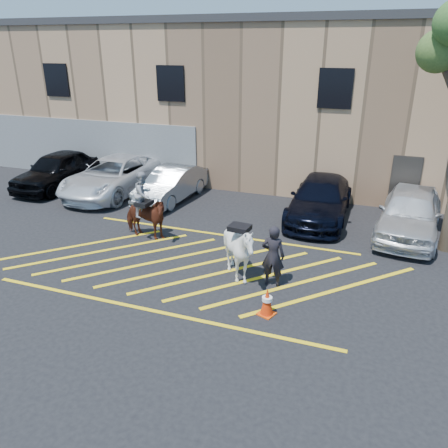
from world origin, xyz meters
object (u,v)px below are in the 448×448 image
(car_black_suv, at_px, (58,170))
(handler, at_px, (273,256))
(car_blue_suv, at_px, (320,199))
(traffic_cone, at_px, (267,301))
(mounted_bay, at_px, (145,212))
(saddled_white, at_px, (239,251))
(car_silver_sedan, at_px, (171,184))
(car_white_pickup, at_px, (114,176))
(car_white_suv, at_px, (410,212))

(car_black_suv, relative_size, handler, 2.75)
(car_blue_suv, xyz_separation_m, traffic_cone, (-0.27, -7.05, -0.38))
(mounted_bay, height_order, saddled_white, mounted_bay)
(mounted_bay, xyz_separation_m, saddled_white, (3.86, -1.65, -0.06))
(handler, bearing_deg, car_blue_suv, -95.87)
(car_silver_sedan, bearing_deg, handler, -39.05)
(car_silver_sedan, bearing_deg, car_black_suv, -174.15)
(car_white_pickup, bearing_deg, mounted_bay, -44.60)
(car_white_suv, bearing_deg, car_white_pickup, -176.12)
(car_black_suv, xyz_separation_m, car_white_pickup, (2.93, 0.10, -0.04))
(car_white_suv, relative_size, traffic_cone, 6.63)
(car_white_pickup, xyz_separation_m, car_silver_sedan, (2.82, -0.01, -0.10))
(car_white_pickup, bearing_deg, saddled_white, -34.41)
(car_white_suv, bearing_deg, car_black_suv, -175.18)
(car_white_pickup, distance_m, car_white_suv, 12.19)
(car_black_suv, distance_m, car_blue_suv, 11.97)
(traffic_cone, bearing_deg, handler, 98.79)
(car_blue_suv, height_order, car_white_suv, car_white_suv)
(car_silver_sedan, distance_m, traffic_cone, 9.19)
(car_white_suv, bearing_deg, handler, -119.67)
(car_blue_suv, relative_size, handler, 2.94)
(car_white_pickup, distance_m, saddled_white, 9.41)
(car_blue_suv, xyz_separation_m, car_white_suv, (3.14, -0.65, 0.08))
(mounted_bay, distance_m, saddled_white, 4.20)
(car_white_pickup, relative_size, handler, 3.23)
(car_blue_suv, bearing_deg, handler, -94.98)
(car_silver_sedan, relative_size, saddled_white, 2.37)
(handler, bearing_deg, mounted_bay, -19.42)
(car_black_suv, relative_size, car_white_suv, 1.00)
(mounted_bay, bearing_deg, car_silver_sedan, 103.12)
(car_black_suv, bearing_deg, car_white_pickup, 2.56)
(saddled_white, bearing_deg, car_black_suv, 152.56)
(car_white_suv, bearing_deg, traffic_cone, -111.31)
(car_blue_suv, bearing_deg, car_white_pickup, -179.61)
(car_white_suv, height_order, mounted_bay, mounted_bay)
(car_black_suv, distance_m, car_silver_sedan, 5.75)
(car_white_suv, xyz_separation_m, saddled_white, (-4.59, -4.96, 0.07))
(car_silver_sedan, relative_size, traffic_cone, 5.74)
(traffic_cone, bearing_deg, car_white_suv, 61.95)
(saddled_white, bearing_deg, car_white_pickup, 143.75)
(car_white_pickup, height_order, saddled_white, saddled_white)
(handler, bearing_deg, car_white_pickup, -33.76)
(mounted_bay, distance_m, traffic_cone, 5.94)
(car_silver_sedan, xyz_separation_m, traffic_cone, (5.95, -7.00, -0.32))
(car_black_suv, distance_m, mounted_bay, 7.68)
(car_white_suv, distance_m, handler, 6.13)
(handler, distance_m, mounted_bay, 5.08)
(handler, relative_size, saddled_white, 0.99)
(car_white_pickup, height_order, car_blue_suv, car_white_pickup)
(car_silver_sedan, bearing_deg, mounted_bay, -71.91)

